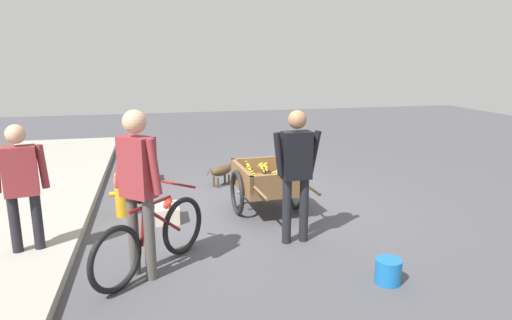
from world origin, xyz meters
The scene contains 11 objects.
ground_plane centered at (0.00, 0.00, 0.00)m, with size 24.00×24.00×0.00m, color #47474C.
fruit_cart centered at (-0.17, -0.22, 0.44)m, with size 1.69×0.98×0.71m.
vendor_person centered at (-1.32, -0.29, 0.96)m, with size 0.22×0.59×1.61m.
bicycle centered at (-1.70, 1.39, 0.35)m, with size 1.26×1.17×0.85m.
cyclist_person centered at (-1.81, 1.50, 1.04)m, with size 0.38×0.47×1.72m.
dog centered at (1.31, 0.19, 0.27)m, with size 0.42×0.58×0.40m.
fire_hydrant centered at (0.09, 1.82, 0.33)m, with size 0.25×0.25×0.67m.
plastic_bucket centered at (-2.50, -0.88, 0.12)m, with size 0.26×0.26×0.25m, color #1966B2.
apple_crate centered at (1.93, 1.49, 0.13)m, with size 0.44×0.32×0.32m.
mixed_fruit_crate centered at (-0.25, 1.20, 0.12)m, with size 0.44×0.32×0.30m.
bystander_person centered at (-1.14, 2.73, 0.90)m, with size 0.27×0.54×1.52m.
Camera 1 is at (-6.19, 1.31, 2.21)m, focal length 31.43 mm.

